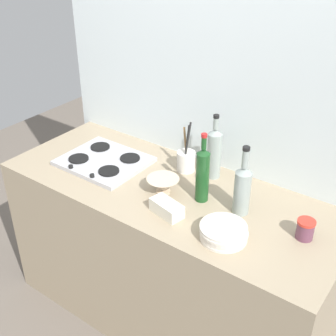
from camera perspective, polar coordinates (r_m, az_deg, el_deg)
The scene contains 12 objects.
ground_plane at distance 2.87m, azimuth 0.00°, elevation -17.84°, with size 6.00×6.00×0.00m, color #6B6056.
counter_block at distance 2.55m, azimuth 0.00°, elevation -11.10°, with size 1.80×0.70×0.90m, color tan.
backsplash_panel at distance 2.42m, azimuth 5.36°, elevation 7.50°, with size 1.90×0.06×2.41m, color silver.
stovetop_hob at distance 2.52m, azimuth -8.07°, elevation 0.91°, with size 0.45×0.38×0.04m.
plate_stack at distance 1.96m, azimuth 7.07°, elevation -8.10°, with size 0.21×0.21×0.06m.
wine_bottle_leftmost at distance 2.07m, azimuth 9.41°, elevation -2.58°, with size 0.08×0.08×0.34m.
wine_bottle_mid_left at distance 2.32m, azimuth 5.88°, elevation 2.00°, with size 0.07×0.07×0.35m.
wine_bottle_mid_right at distance 2.12m, azimuth 4.41°, elevation -0.73°, with size 0.07×0.07×0.35m.
mixing_bowl at distance 2.23m, azimuth -0.74°, elevation -2.10°, with size 0.16×0.16×0.08m.
butter_dish at distance 2.08m, azimuth -0.17°, elevation -5.12°, with size 0.16×0.08×0.06m, color silver.
utensil_crock at distance 2.41m, azimuth 2.31°, elevation 1.02°, with size 0.10×0.10×0.29m.
condiment_jar_front at distance 2.02m, azimuth 17.02°, elevation -7.43°, with size 0.08×0.08×0.09m.
Camera 1 is at (1.13, -1.54, 2.14)m, focal length 48.06 mm.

